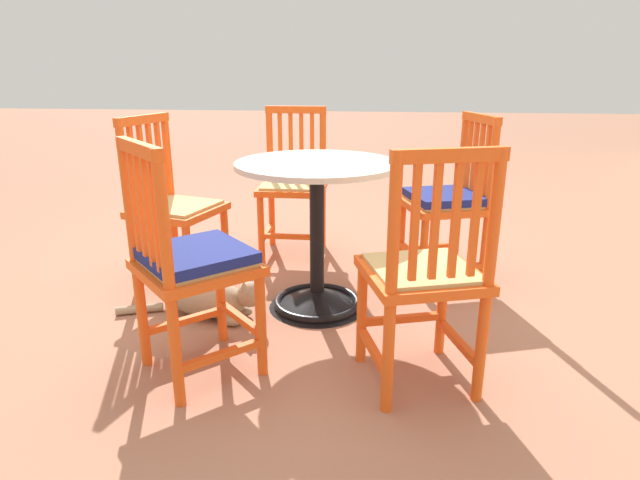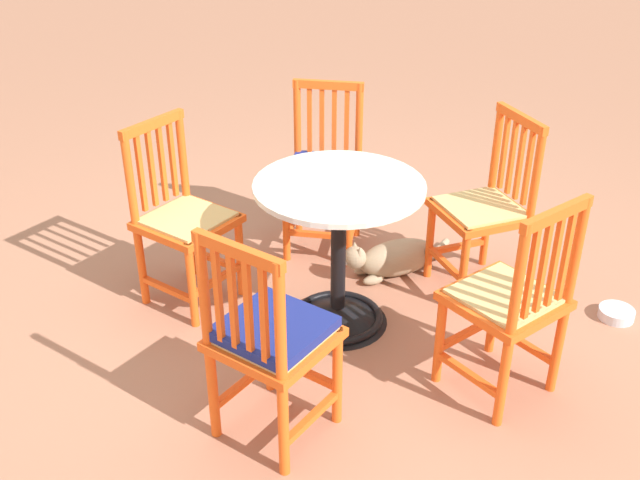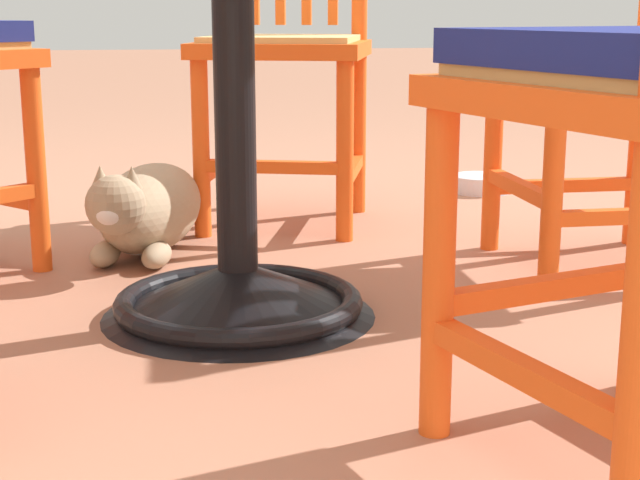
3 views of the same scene
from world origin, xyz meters
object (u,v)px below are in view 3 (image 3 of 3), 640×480
object	(u,v)px
tabby_cat	(146,211)
pet_water_bowl	(481,184)
orange_chair_at_corner	(285,48)
orange_chair_near_fence	(620,56)
cafe_table	(236,155)

from	to	relation	value
tabby_cat	pet_water_bowl	size ratio (longest dim) A/B	4.39
tabby_cat	pet_water_bowl	bearing A→B (deg)	-148.05
pet_water_bowl	tabby_cat	bearing A→B (deg)	31.95
orange_chair_at_corner	pet_water_bowl	world-z (taller)	orange_chair_at_corner
orange_chair_near_fence	tabby_cat	bearing A→B (deg)	-14.66
orange_chair_at_corner	tabby_cat	distance (m)	0.56
cafe_table	orange_chair_at_corner	distance (m)	0.81
orange_chair_at_corner	tabby_cat	bearing A→B (deg)	39.93
orange_chair_near_fence	tabby_cat	distance (m)	1.05
orange_chair_at_corner	pet_water_bowl	xyz separation A→B (m)	(-0.62, -0.31, -0.41)
tabby_cat	pet_water_bowl	distance (m)	1.14
cafe_table	orange_chair_at_corner	bearing A→B (deg)	-103.05
cafe_table	orange_chair_near_fence	distance (m)	0.84
orange_chair_near_fence	orange_chair_at_corner	distance (m)	0.82
cafe_table	pet_water_bowl	xyz separation A→B (m)	(-0.80, -1.09, -0.26)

